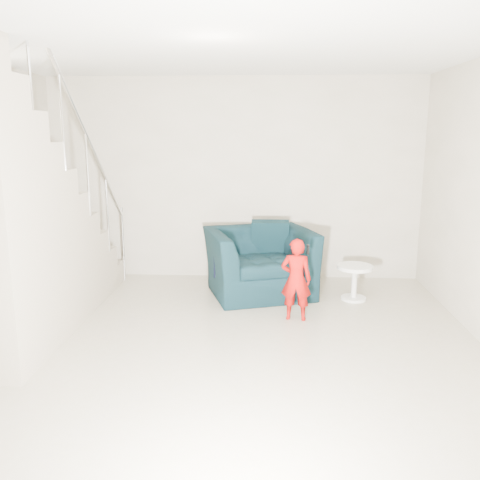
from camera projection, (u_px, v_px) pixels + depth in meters
The scene contains 11 objects.
floor at pixel (216, 363), 4.45m from camera, with size 5.50×5.50×0.00m, color gray.
ceiling at pixel (212, 36), 3.88m from camera, with size 5.50×5.50×0.00m, color silver.
back_wall at pixel (235, 180), 6.85m from camera, with size 5.00×5.00×0.00m, color #A49C85.
front_wall at pixel (119, 356), 1.48m from camera, with size 5.00×5.00×0.00m, color #A49C85.
armchair at pixel (260, 262), 6.29m from camera, with size 1.24×1.08×0.80m, color black.
toddler at pixel (296, 279), 5.40m from camera, with size 0.33×0.21×0.89m, color #94040A.
side_table at pixel (354, 277), 6.07m from camera, with size 0.43×0.43×0.43m.
staircase at pixel (14, 242), 4.89m from camera, with size 1.02×3.03×3.62m.
cushion at pixel (270, 238), 6.57m from camera, with size 0.48×0.14×0.46m, color black.
throw at pixel (217, 254), 6.27m from camera, with size 0.04×0.44×0.49m, color black.
phone at pixel (308, 249), 5.32m from camera, with size 0.02×0.05×0.10m, color black.
Camera 1 is at (0.42, -4.10, 1.99)m, focal length 38.00 mm.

